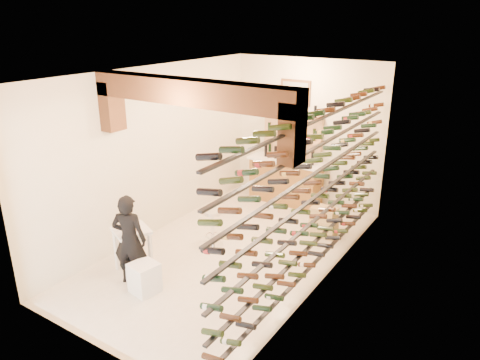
% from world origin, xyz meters
% --- Properties ---
extents(ground, '(6.00, 6.00, 0.00)m').
position_xyz_m(ground, '(0.00, 0.00, 0.00)').
color(ground, beige).
rests_on(ground, ground).
extents(room_shell, '(3.52, 6.02, 3.21)m').
position_xyz_m(room_shell, '(0.00, -0.26, 2.25)').
color(room_shell, silver).
rests_on(room_shell, ground).
extents(wine_rack, '(0.32, 5.70, 2.56)m').
position_xyz_m(wine_rack, '(1.53, 0.00, 1.55)').
color(wine_rack, black).
rests_on(wine_rack, ground).
extents(back_counter, '(1.70, 0.62, 1.29)m').
position_xyz_m(back_counter, '(-0.30, 2.65, 0.53)').
color(back_counter, olive).
rests_on(back_counter, ground).
extents(back_shelving, '(1.40, 0.31, 2.73)m').
position_xyz_m(back_shelving, '(-0.30, 2.89, 1.17)').
color(back_shelving, tan).
rests_on(back_shelving, ground).
extents(tasting_table, '(0.71, 0.71, 0.94)m').
position_xyz_m(tasting_table, '(-0.99, -1.41, 0.64)').
color(tasting_table, white).
rests_on(tasting_table, ground).
extents(white_stool, '(0.45, 0.45, 0.48)m').
position_xyz_m(white_stool, '(-0.42, -1.74, 0.24)').
color(white_stool, white).
rests_on(white_stool, ground).
extents(person, '(0.64, 0.54, 1.49)m').
position_xyz_m(person, '(-0.79, -1.65, 0.75)').
color(person, black).
rests_on(person, ground).
extents(chrome_barstool, '(0.37, 0.37, 0.71)m').
position_xyz_m(chrome_barstool, '(-0.43, 0.04, 0.41)').
color(chrome_barstool, silver).
rests_on(chrome_barstool, ground).
extents(crate_lower, '(0.51, 0.37, 0.30)m').
position_xyz_m(crate_lower, '(1.11, 1.55, 0.15)').
color(crate_lower, tan).
rests_on(crate_lower, ground).
extents(crate_upper, '(0.48, 0.34, 0.28)m').
position_xyz_m(crate_upper, '(1.11, 1.55, 0.44)').
color(crate_upper, tan).
rests_on(crate_upper, crate_lower).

